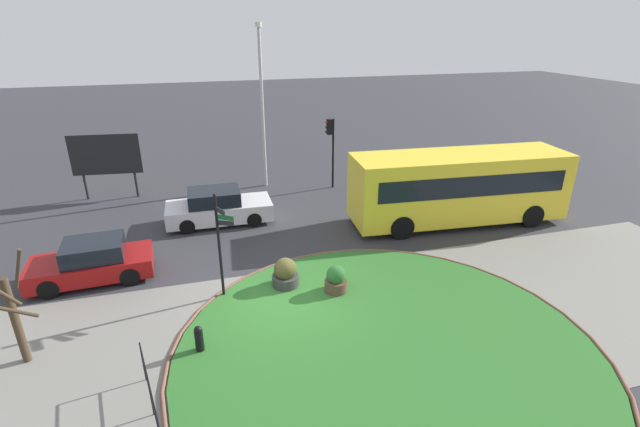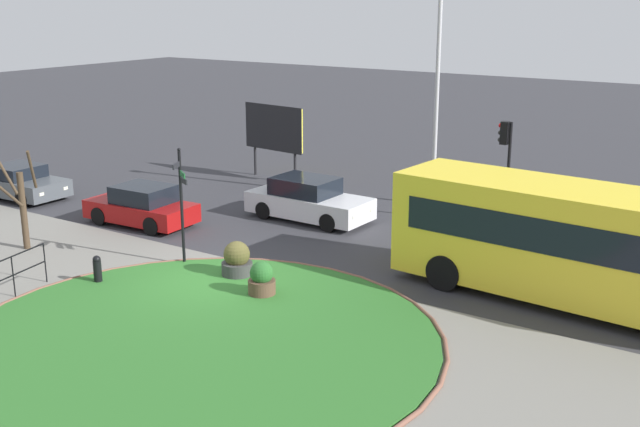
% 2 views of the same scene
% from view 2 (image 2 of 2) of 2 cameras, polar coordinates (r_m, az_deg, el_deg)
% --- Properties ---
extents(ground, '(120.00, 120.00, 0.00)m').
position_cam_2_polar(ground, '(22.12, -7.79, -5.10)').
color(ground, '#333338').
extents(sidewalk_paving, '(32.00, 7.87, 0.02)m').
position_cam_2_polar(sidewalk_paving, '(20.73, -11.56, -6.71)').
color(sidewalk_paving, gray).
rests_on(sidewalk_paving, ground).
extents(grass_island, '(11.36, 11.36, 0.10)m').
position_cam_2_polar(grass_island, '(18.60, -9.01, -9.11)').
color(grass_island, '#2D6B28').
rests_on(grass_island, ground).
extents(grass_kerb_ring, '(11.67, 11.67, 0.11)m').
position_cam_2_polar(grass_kerb_ring, '(18.60, -9.01, -9.10)').
color(grass_kerb_ring, brown).
rests_on(grass_kerb_ring, ground).
extents(signpost_directional, '(0.54, 0.55, 3.55)m').
position_cam_2_polar(signpost_directional, '(23.15, -10.07, 0.99)').
color(signpost_directional, black).
rests_on(signpost_directional, ground).
extents(bollard_foreground, '(0.23, 0.23, 0.85)m').
position_cam_2_polar(bollard_foreground, '(22.58, -15.93, -3.97)').
color(bollard_foreground, black).
rests_on(bollard_foreground, ground).
extents(bus_yellow, '(9.42, 3.23, 3.08)m').
position_cam_2_polar(bus_yellow, '(21.11, 17.79, -1.99)').
color(bus_yellow, yellow).
rests_on(bus_yellow, ground).
extents(car_near_lane, '(4.02, 1.98, 1.41)m').
position_cam_2_polar(car_near_lane, '(28.02, -12.87, 0.50)').
color(car_near_lane, maroon).
rests_on(car_near_lane, ground).
extents(car_far_lane, '(4.55, 1.99, 1.52)m').
position_cam_2_polar(car_far_lane, '(27.93, -0.86, 0.96)').
color(car_far_lane, silver).
rests_on(car_far_lane, ground).
extents(car_trailing, '(3.95, 2.00, 1.31)m').
position_cam_2_polar(car_trailing, '(33.18, -21.03, 2.11)').
color(car_trailing, '#474C51').
rests_on(car_trailing, ground).
extents(traffic_light_near, '(0.49, 0.28, 3.66)m').
position_cam_2_polar(traffic_light_near, '(27.43, 13.38, 4.52)').
color(traffic_light_near, black).
rests_on(traffic_light_near, ground).
extents(lamppost_tall, '(0.32, 0.32, 8.19)m').
position_cam_2_polar(lamppost_tall, '(29.59, 8.53, 8.89)').
color(lamppost_tall, '#B7B7BC').
rests_on(lamppost_tall, ground).
extents(billboard_left, '(3.27, 0.51, 3.24)m').
position_cam_2_polar(billboard_left, '(34.06, -3.38, 6.15)').
color(billboard_left, black).
rests_on(billboard_left, ground).
extents(planter_near_signpost, '(0.74, 0.74, 1.00)m').
position_cam_2_polar(planter_near_signpost, '(20.89, -4.27, -4.93)').
color(planter_near_signpost, brown).
rests_on(planter_near_signpost, ground).
extents(planter_kerbside, '(0.89, 0.89, 1.08)m').
position_cam_2_polar(planter_kerbside, '(22.35, -6.08, -3.50)').
color(planter_kerbside, '#383838').
rests_on(planter_kerbside, ground).
extents(street_tree_bare, '(1.27, 1.36, 3.24)m').
position_cam_2_polar(street_tree_bare, '(26.08, -20.94, 0.70)').
color(street_tree_bare, '#423323').
rests_on(street_tree_bare, ground).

